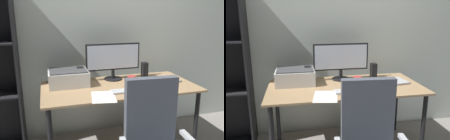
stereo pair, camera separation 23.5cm
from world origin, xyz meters
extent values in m
cube|color=beige|center=(0.00, 0.55, 1.30)|extent=(6.40, 0.10, 2.60)
cube|color=tan|center=(0.00, 0.00, 0.73)|extent=(1.56, 0.76, 0.02)
cylinder|color=black|center=(0.72, -0.32, 0.36)|extent=(0.04, 0.04, 0.72)
cylinder|color=black|center=(-0.72, 0.32, 0.36)|extent=(0.04, 0.04, 0.72)
cylinder|color=black|center=(0.72, 0.32, 0.36)|extent=(0.04, 0.04, 0.72)
cylinder|color=black|center=(0.00, 0.24, 0.75)|extent=(0.20, 0.20, 0.01)
cylinder|color=black|center=(0.00, 0.24, 0.80)|extent=(0.04, 0.04, 0.10)
cube|color=black|center=(0.00, 0.24, 1.00)|extent=(0.61, 0.03, 0.29)
cube|color=silver|center=(0.00, 0.22, 1.00)|extent=(0.58, 0.01, 0.26)
cube|color=#B7BABC|center=(0.00, -0.20, 0.75)|extent=(0.29, 0.11, 0.02)
cube|color=black|center=(0.23, -0.17, 0.76)|extent=(0.06, 0.10, 0.03)
cylinder|color=#B72D28|center=(0.12, -0.04, 0.79)|extent=(0.08, 0.08, 0.10)
cube|color=#B72D28|center=(0.17, -0.04, 0.80)|extent=(0.02, 0.01, 0.06)
cube|color=#B7BABC|center=(0.51, 0.01, 0.75)|extent=(0.35, 0.27, 0.02)
cube|color=black|center=(-0.37, 0.23, 0.82)|extent=(0.06, 0.07, 0.17)
cube|color=black|center=(0.38, 0.23, 0.82)|extent=(0.06, 0.07, 0.17)
cube|color=silver|center=(-0.50, 0.18, 0.81)|extent=(0.40, 0.34, 0.15)
cube|color=#424244|center=(-0.50, 0.18, 0.90)|extent=(0.37, 0.31, 0.01)
cube|color=white|center=(-0.24, -0.27, 0.74)|extent=(0.26, 0.33, 0.00)
cube|color=#474C56|center=(0.03, -0.68, 0.75)|extent=(0.40, 0.10, 0.52)
cube|color=black|center=(-1.00, 0.34, 0.91)|extent=(0.02, 0.28, 1.81)
camera|label=1|loc=(-0.71, -2.14, 1.48)|focal=36.83mm
camera|label=2|loc=(-0.48, -2.19, 1.48)|focal=36.83mm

